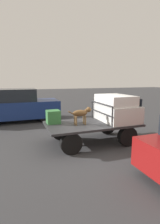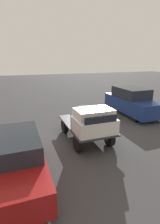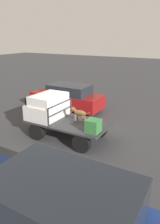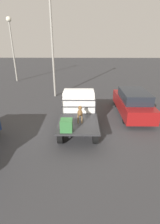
{
  "view_description": "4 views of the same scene",
  "coord_description": "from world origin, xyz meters",
  "px_view_note": "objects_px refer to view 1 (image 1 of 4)",
  "views": [
    {
      "loc": [
        -2.77,
        -6.23,
        2.54
      ],
      "look_at": [
        -0.55,
        -0.09,
        1.31
      ],
      "focal_mm": 28.0,
      "sensor_mm": 36.0,
      "label": 1
    },
    {
      "loc": [
        7.86,
        -3.16,
        4.05
      ],
      "look_at": [
        -0.55,
        -0.09,
        1.31
      ],
      "focal_mm": 28.0,
      "sensor_mm": 36.0,
      "label": 2
    },
    {
      "loc": [
        -4.9,
        7.5,
        4.36
      ],
      "look_at": [
        -0.55,
        -0.09,
        1.31
      ],
      "focal_mm": 35.0,
      "sensor_mm": 36.0,
      "label": 3
    },
    {
      "loc": [
        -8.17,
        -0.19,
        4.49
      ],
      "look_at": [
        -0.55,
        -0.09,
        1.31
      ],
      "focal_mm": 28.0,
      "sensor_mm": 36.0,
      "label": 4
    }
  ],
  "objects_px": {
    "flatbed_truck": "(92,128)",
    "cargo_crate": "(53,117)",
    "dog": "(82,113)",
    "parked_pickup_far": "(16,106)"
  },
  "relations": [
    {
      "from": "cargo_crate",
      "to": "parked_pickup_far",
      "type": "bearing_deg",
      "value": 107.43
    },
    {
      "from": "dog",
      "to": "parked_pickup_far",
      "type": "xyz_separation_m",
      "value": [
        -2.39,
        5.0,
        -0.3
      ]
    },
    {
      "from": "dog",
      "to": "flatbed_truck",
      "type": "bearing_deg",
      "value": 24.98
    },
    {
      "from": "parked_pickup_far",
      "to": "dog",
      "type": "bearing_deg",
      "value": -53.89
    },
    {
      "from": "dog",
      "to": "parked_pickup_far",
      "type": "relative_size",
      "value": 0.2
    },
    {
      "from": "flatbed_truck",
      "to": "cargo_crate",
      "type": "xyz_separation_m",
      "value": [
        -1.47,
        0.48,
        0.49
      ]
    },
    {
      "from": "flatbed_truck",
      "to": "cargo_crate",
      "type": "bearing_deg",
      "value": 161.8
    },
    {
      "from": "flatbed_truck",
      "to": "dog",
      "type": "bearing_deg",
      "value": -169.29
    },
    {
      "from": "cargo_crate",
      "to": "dog",
      "type": "bearing_deg",
      "value": -29.92
    },
    {
      "from": "flatbed_truck",
      "to": "parked_pickup_far",
      "type": "xyz_separation_m",
      "value": [
        -2.86,
        4.91,
        0.38
      ]
    }
  ]
}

